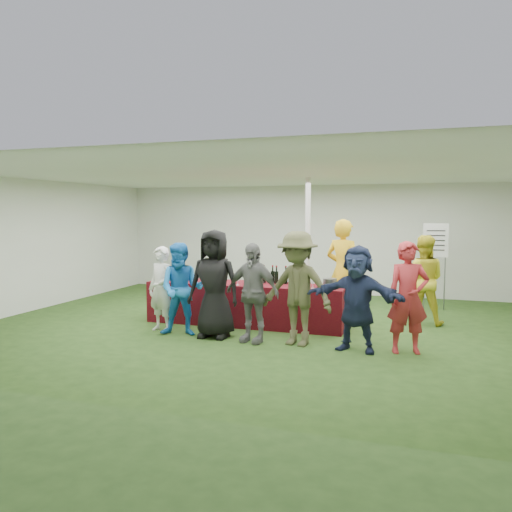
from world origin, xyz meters
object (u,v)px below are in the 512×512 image
(serving_table, at_px, (246,304))
(wine_list_sign, at_px, (435,247))
(dump_bucket, at_px, (330,284))
(customer_6, at_px, (408,297))
(staff_pourer, at_px, (343,271))
(customer_2, at_px, (214,284))
(customer_3, at_px, (252,293))
(customer_1, at_px, (182,289))
(customer_4, at_px, (297,288))
(customer_0, at_px, (161,289))
(customer_5, at_px, (357,298))
(staff_back, at_px, (423,280))

(serving_table, height_order, wine_list_sign, wine_list_sign)
(dump_bucket, height_order, customer_6, customer_6)
(customer_6, bearing_deg, staff_pourer, 108.48)
(wine_list_sign, bearing_deg, customer_2, -134.02)
(customer_3, xyz_separation_m, customer_6, (2.32, 0.11, 0.03))
(customer_1, xyz_separation_m, customer_4, (1.95, -0.01, 0.11))
(staff_pourer, relative_size, customer_0, 1.31)
(serving_table, distance_m, customer_2, 1.17)
(serving_table, height_order, customer_5, customer_5)
(customer_0, bearing_deg, staff_pourer, 49.39)
(customer_1, distance_m, customer_4, 1.96)
(dump_bucket, distance_m, staff_pourer, 0.95)
(staff_pourer, xyz_separation_m, customer_5, (0.47, -1.86, -0.18))
(serving_table, relative_size, customer_6, 2.23)
(staff_back, xyz_separation_m, customer_5, (-0.92, -2.17, -0.03))
(staff_pourer, relative_size, customer_4, 1.09)
(serving_table, relative_size, customer_5, 2.32)
(customer_4, relative_size, customer_5, 1.12)
(dump_bucket, xyz_separation_m, customer_6, (1.26, -0.80, -0.03))
(customer_0, height_order, customer_5, customer_5)
(customer_4, bearing_deg, customer_6, 14.68)
(serving_table, bearing_deg, customer_3, -65.85)
(staff_back, bearing_deg, serving_table, 20.63)
(customer_2, bearing_deg, customer_0, 174.51)
(dump_bucket, bearing_deg, customer_2, -154.82)
(customer_1, xyz_separation_m, customer_3, (1.24, -0.05, 0.01))
(staff_pourer, xyz_separation_m, customer_6, (1.18, -1.74, -0.15))
(wine_list_sign, relative_size, staff_back, 1.11)
(dump_bucket, height_order, wine_list_sign, wine_list_sign)
(serving_table, xyz_separation_m, customer_5, (2.12, -1.14, 0.40))
(staff_back, distance_m, customer_2, 3.82)
(staff_pourer, xyz_separation_m, customer_1, (-2.38, -1.80, -0.19))
(customer_3, relative_size, customer_6, 0.96)
(serving_table, height_order, customer_1, customer_1)
(customer_2, bearing_deg, serving_table, 80.18)
(customer_2, bearing_deg, dump_bucket, 24.76)
(staff_back, xyz_separation_m, customer_4, (-1.82, -2.12, 0.06))
(customer_5, bearing_deg, dump_bucket, 130.56)
(staff_back, distance_m, customer_0, 4.67)
(customer_4, xyz_separation_m, customer_5, (0.90, -0.05, -0.10))
(serving_table, bearing_deg, customer_1, -123.98)
(customer_2, bearing_deg, customer_1, -175.48)
(serving_table, relative_size, customer_1, 2.35)
(staff_pourer, distance_m, customer_1, 2.99)
(serving_table, relative_size, wine_list_sign, 2.00)
(serving_table, height_order, customer_3, customer_3)
(customer_2, bearing_deg, customer_6, -0.07)
(wine_list_sign, xyz_separation_m, customer_2, (-3.46, -3.58, -0.44))
(staff_pourer, height_order, customer_0, staff_pourer)
(customer_4, height_order, customer_6, customer_4)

